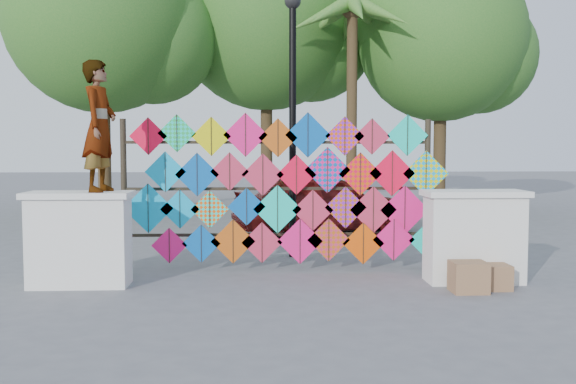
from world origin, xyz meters
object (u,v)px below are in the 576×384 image
object	(u,v)px
vendor_woman	(100,126)
lamppost	(293,99)
sedan	(324,203)
kite_rack	(287,191)

from	to	relation	value
vendor_woman	lamppost	world-z (taller)	lamppost
vendor_woman	lamppost	bearing A→B (deg)	-42.03
sedan	lamppost	distance (m)	3.68
kite_rack	sedan	bearing A→B (deg)	76.48
kite_rack	vendor_woman	size ratio (longest dim) A/B	2.82
sedan	lamppost	bearing A→B (deg)	147.94
sedan	kite_rack	bearing A→B (deg)	150.60
vendor_woman	kite_rack	bearing A→B (deg)	-61.20
kite_rack	vendor_woman	bearing A→B (deg)	-160.03
kite_rack	lamppost	xyz separation A→B (m)	(0.16, 1.28, 1.48)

